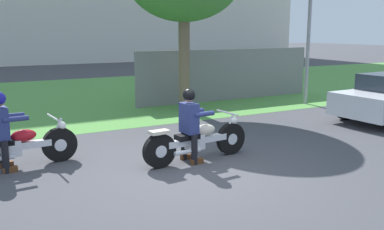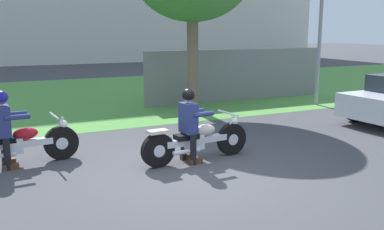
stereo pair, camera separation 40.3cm
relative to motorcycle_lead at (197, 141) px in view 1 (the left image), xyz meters
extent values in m
plane|color=#424247|center=(-0.39, -0.66, -0.39)|extent=(120.00, 120.00, 0.00)
cube|color=#549342|center=(-0.39, 9.17, -0.38)|extent=(60.00, 12.00, 0.01)
cylinder|color=black|center=(0.80, 0.07, -0.07)|extent=(0.64, 0.17, 0.63)
cylinder|color=silver|center=(0.80, 0.07, -0.07)|extent=(0.23, 0.16, 0.22)
cylinder|color=black|center=(-0.82, -0.06, -0.07)|extent=(0.64, 0.17, 0.63)
cylinder|color=silver|center=(-0.82, -0.06, -0.07)|extent=(0.23, 0.16, 0.22)
cube|color=silver|center=(-0.01, 0.00, 0.01)|extent=(1.31, 0.24, 0.12)
cube|color=silver|center=(-0.06, 0.00, -0.01)|extent=(0.34, 0.26, 0.28)
ellipsoid|color=beige|center=(0.17, 0.02, 0.19)|extent=(0.46, 0.27, 0.22)
cube|color=black|center=(-0.23, -0.02, 0.11)|extent=(0.46, 0.27, 0.10)
cube|color=beige|center=(-0.82, -0.06, 0.27)|extent=(0.37, 0.23, 0.06)
cylinder|color=silver|center=(0.75, 0.06, 0.18)|extent=(0.26, 0.07, 0.53)
cylinder|color=silver|center=(0.70, 0.06, 0.47)|extent=(0.09, 0.66, 0.04)
sphere|color=white|center=(0.86, 0.07, 0.29)|extent=(0.16, 0.16, 0.16)
cylinder|color=silver|center=(-0.30, -0.16, -0.13)|extent=(0.55, 0.12, 0.08)
cylinder|color=black|center=(-0.20, 0.17, -0.11)|extent=(0.12, 0.12, 0.57)
cube|color=#593319|center=(-0.14, 0.17, -0.34)|extent=(0.25, 0.12, 0.10)
cylinder|color=black|center=(-0.17, -0.19, -0.11)|extent=(0.12, 0.12, 0.57)
cube|color=#593319|center=(-0.11, -0.19, -0.34)|extent=(0.25, 0.12, 0.10)
cube|color=navy|center=(-0.19, -0.01, 0.46)|extent=(0.25, 0.40, 0.56)
cylinder|color=navy|center=(0.02, 0.17, 0.54)|extent=(0.43, 0.12, 0.09)
cylinder|color=navy|center=(0.05, -0.16, 0.54)|extent=(0.43, 0.12, 0.09)
sphere|color=tan|center=(-0.19, -0.01, 0.86)|extent=(0.20, 0.20, 0.20)
sphere|color=black|center=(-0.19, -0.01, 0.89)|extent=(0.24, 0.24, 0.24)
cylinder|color=black|center=(-2.31, 1.20, -0.06)|extent=(0.66, 0.17, 0.65)
cylinder|color=silver|center=(-2.31, 1.20, -0.06)|extent=(0.24, 0.16, 0.23)
cube|color=silver|center=(-3.11, 1.14, 0.02)|extent=(1.30, 0.24, 0.12)
cube|color=silver|center=(-3.16, 1.13, 0.00)|extent=(0.34, 0.26, 0.28)
ellipsoid|color=#B2141E|center=(-2.93, 1.15, 0.20)|extent=(0.46, 0.27, 0.22)
cube|color=black|center=(-3.33, 1.12, 0.12)|extent=(0.46, 0.27, 0.10)
cylinder|color=silver|center=(-2.36, 1.20, 0.19)|extent=(0.26, 0.07, 0.53)
cylinder|color=silver|center=(-2.41, 1.19, 0.48)|extent=(0.09, 0.66, 0.04)
sphere|color=white|center=(-2.25, 1.21, 0.30)|extent=(0.16, 0.16, 0.16)
cylinder|color=black|center=(-3.31, 1.30, -0.10)|extent=(0.12, 0.12, 0.58)
cube|color=#593319|center=(-3.25, 1.31, -0.34)|extent=(0.25, 0.12, 0.10)
cylinder|color=black|center=(-3.28, 0.94, -0.10)|extent=(0.12, 0.12, 0.58)
cube|color=#593319|center=(-3.22, 0.95, -0.34)|extent=(0.25, 0.12, 0.10)
cube|color=navy|center=(-3.29, 1.12, 0.47)|extent=(0.25, 0.40, 0.56)
cylinder|color=navy|center=(-3.09, 1.31, 0.55)|extent=(0.43, 0.12, 0.09)
cylinder|color=navy|center=(-3.06, 0.97, 0.55)|extent=(0.43, 0.12, 0.09)
cylinder|color=brown|center=(2.21, 4.77, 1.04)|extent=(0.34, 0.34, 2.86)
cylinder|color=gray|center=(6.37, 3.89, 2.29)|extent=(0.12, 0.12, 5.36)
cylinder|color=black|center=(5.50, 1.36, -0.07)|extent=(0.65, 0.22, 0.64)
cube|color=slate|center=(4.49, 5.81, 0.51)|extent=(7.00, 0.06, 1.80)
camera|label=1|loc=(-3.83, -6.83, 2.05)|focal=39.93mm
camera|label=2|loc=(-3.47, -7.01, 2.05)|focal=39.93mm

